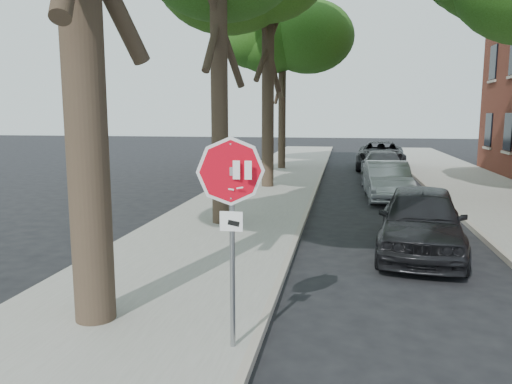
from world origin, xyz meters
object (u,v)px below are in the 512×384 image
car_b (387,181)px  car_c (383,167)px  car_a (421,220)px  car_d (381,156)px  stop_sign (231,202)px  tree_far (282,33)px

car_b → car_c: bearing=85.8°
car_a → car_d: bearing=96.3°
stop_sign → car_a: stop_sign is taller
stop_sign → car_c: 17.24m
tree_far → car_c: size_ratio=2.00×
car_a → car_d: (0.32, 17.04, 0.02)m
car_b → car_c: (0.18, 4.66, 0.01)m
car_b → car_d: car_d is taller
car_a → tree_far: bearing=114.9°
stop_sign → car_b: 12.66m
car_b → car_d: size_ratio=0.74×
car_d → tree_far: bearing=-164.0°
tree_far → car_d: bearing=12.2°
stop_sign → tree_far: (-2.02, 21.14, 5.26)m
car_c → stop_sign: bearing=-98.5°
car_b → car_c: car_c is taller
car_a → car_b: car_a is taller
car_a → car_c: bearing=97.3°
tree_far → stop_sign: bearing=-84.5°
car_b → stop_sign: bearing=-105.0°
car_a → car_d: car_d is taller
stop_sign → car_c: bearing=79.9°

